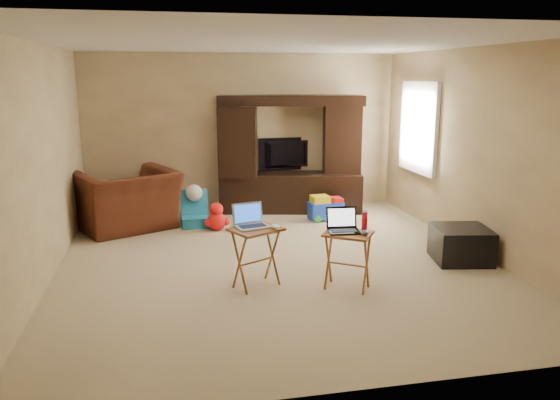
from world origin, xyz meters
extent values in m
plane|color=tan|center=(0.00, 0.00, 0.00)|extent=(5.50, 5.50, 0.00)
plane|color=silver|center=(0.00, 0.00, 2.50)|extent=(5.50, 5.50, 0.00)
plane|color=tan|center=(0.00, 2.75, 1.25)|extent=(5.00, 0.00, 5.00)
plane|color=tan|center=(0.00, -2.75, 1.25)|extent=(5.00, 0.00, 5.00)
plane|color=tan|center=(-2.50, 0.00, 1.25)|extent=(0.00, 5.50, 5.50)
plane|color=tan|center=(2.50, 0.00, 1.25)|extent=(0.00, 5.50, 5.50)
plane|color=white|center=(2.48, 1.55, 1.40)|extent=(0.00, 1.20, 1.20)
cube|color=white|center=(2.46, 1.55, 1.40)|extent=(0.06, 1.14, 1.34)
cube|color=black|center=(0.72, 2.44, 0.93)|extent=(2.34, 1.03, 1.86)
imported|color=black|center=(0.72, 2.66, 0.89)|extent=(0.95, 0.19, 0.54)
imported|color=#4C1D10|center=(-1.80, 1.85, 0.42)|extent=(1.66, 1.58, 0.84)
cube|color=black|center=(2.16, -0.38, 0.20)|extent=(0.73, 0.73, 0.40)
cube|color=brown|center=(-0.35, -0.69, 0.32)|extent=(0.61, 0.57, 0.63)
cube|color=#9B5225|center=(0.55, -0.94, 0.30)|extent=(0.59, 0.57, 0.60)
cube|color=#A6A7AB|center=(-0.38, -0.66, 0.75)|extent=(0.38, 0.34, 0.24)
cube|color=black|center=(0.51, -0.92, 0.72)|extent=(0.34, 0.29, 0.24)
ellipsoid|color=white|center=(-0.16, -0.76, 0.66)|extent=(0.12, 0.15, 0.05)
ellipsoid|color=#38383D|center=(0.68, -1.06, 0.63)|extent=(0.10, 0.14, 0.05)
cylinder|color=#B40B28|center=(0.75, -0.86, 0.69)|extent=(0.06, 0.06, 0.18)
camera|label=1|loc=(-1.19, -6.00, 2.15)|focal=35.00mm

